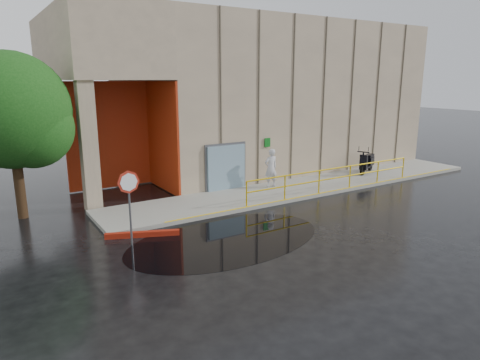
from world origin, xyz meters
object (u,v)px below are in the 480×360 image
Objects in this scene: person at (271,168)px; stop_sign at (129,191)px; scooter at (367,157)px; red_curb at (143,234)px; tree_near at (16,115)px.

stop_sign reaches higher than person.
person is 6.16m from scooter.
stop_sign reaches higher than scooter.
person is 0.90× the size of scooter.
red_curb is (0.50, 0.45, -1.65)m from stop_sign.
tree_near reaches higher than stop_sign.
stop_sign is at bearing 166.74° from scooter.
red_curb is 0.40× the size of tree_near.
scooter is at bearing 178.75° from person.
person is 0.76× the size of stop_sign.
stop_sign is 5.64m from tree_near.
tree_near reaches higher than person.
stop_sign is 0.39× the size of tree_near.
stop_sign is 1.78m from red_curb.
person reaches higher than red_curb.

